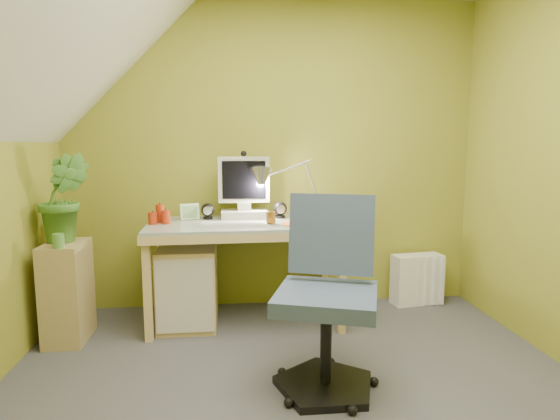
{
  "coord_description": "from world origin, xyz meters",
  "views": [
    {
      "loc": [
        -0.32,
        -2.07,
        1.29
      ],
      "look_at": [
        0.0,
        1.0,
        0.85
      ],
      "focal_mm": 30.0,
      "sensor_mm": 36.0,
      "label": 1
    }
  ],
  "objects": [
    {
      "name": "desk_lamp",
      "position": [
        0.22,
        1.41,
        1.05
      ],
      "size": [
        0.6,
        0.29,
        0.63
      ],
      "primitive_type": null,
      "rotation": [
        0.0,
        0.0,
        -0.06
      ],
      "color": "silver",
      "rests_on": "desk"
    },
    {
      "name": "wall_front",
      "position": [
        0.0,
        -1.6,
        1.2
      ],
      "size": [
        3.2,
        0.01,
        2.4
      ],
      "primitive_type": "cube",
      "color": "olive",
      "rests_on": "floor"
    },
    {
      "name": "slope_ceiling",
      "position": [
        -1.0,
        0.0,
        1.85
      ],
      "size": [
        1.1,
        3.2,
        1.1
      ],
      "primitive_type": "cube",
      "color": "white",
      "rests_on": "wall_left"
    },
    {
      "name": "floor",
      "position": [
        0.0,
        0.0,
        -0.01
      ],
      "size": [
        3.2,
        3.2,
        0.01
      ],
      "primitive_type": "cube",
      "color": "#48484C",
      "rests_on": "ground"
    },
    {
      "name": "candle_cluster",
      "position": [
        -0.83,
        1.24,
        0.8
      ],
      "size": [
        0.19,
        0.17,
        0.13
      ],
      "primitive_type": null,
      "rotation": [
        0.0,
        0.0,
        -0.16
      ],
      "color": "#AF2B0F",
      "rests_on": "desk"
    },
    {
      "name": "photo_frame_blue",
      "position": [
        0.33,
        1.39,
        0.8
      ],
      "size": [
        0.13,
        0.1,
        0.12
      ],
      "primitive_type": "cube",
      "rotation": [
        0.0,
        0.0,
        -0.62
      ],
      "color": "navy",
      "rests_on": "desk"
    },
    {
      "name": "task_chair",
      "position": [
        0.16,
        0.21,
        0.52
      ],
      "size": [
        0.73,
        0.73,
        1.04
      ],
      "primitive_type": null,
      "rotation": [
        0.0,
        0.0,
        -0.32
      ],
      "color": "#3B4B61",
      "rests_on": "floor"
    },
    {
      "name": "green_cup",
      "position": [
        -1.38,
        0.86,
        0.7
      ],
      "size": [
        0.08,
        0.08,
        0.09
      ],
      "primitive_type": "cylinder",
      "rotation": [
        0.0,
        0.0,
        0.26
      ],
      "color": "#54903C",
      "rests_on": "side_ledge"
    },
    {
      "name": "speaker_left",
      "position": [
        -0.5,
        1.39,
        0.79
      ],
      "size": [
        0.11,
        0.11,
        0.12
      ],
      "primitive_type": null,
      "rotation": [
        0.0,
        0.0,
        0.07
      ],
      "color": "black",
      "rests_on": "desk"
    },
    {
      "name": "photo_frame_green",
      "position": [
        -0.63,
        1.37,
        0.79
      ],
      "size": [
        0.14,
        0.06,
        0.12
      ],
      "primitive_type": "cube",
      "rotation": [
        0.0,
        0.0,
        0.3
      ],
      "color": "#AFD894",
      "rests_on": "desk"
    },
    {
      "name": "wall_back",
      "position": [
        0.0,
        1.6,
        1.2
      ],
      "size": [
        3.2,
        0.01,
        2.4
      ],
      "primitive_type": "cube",
      "color": "olive",
      "rests_on": "floor"
    },
    {
      "name": "keyboard",
      "position": [
        -0.31,
        1.09,
        0.75
      ],
      "size": [
        0.45,
        0.15,
        0.02
      ],
      "primitive_type": "cube",
      "rotation": [
        0.0,
        0.0,
        -0.03
      ],
      "color": "white",
      "rests_on": "desk"
    },
    {
      "name": "side_ledge",
      "position": [
        -1.4,
        1.01,
        0.33
      ],
      "size": [
        0.24,
        0.37,
        0.66
      ],
      "primitive_type": "cube",
      "color": "tan",
      "rests_on": "floor"
    },
    {
      "name": "radiator",
      "position": [
        1.16,
        1.46,
        0.2
      ],
      "size": [
        0.42,
        0.22,
        0.4
      ],
      "primitive_type": "cube",
      "rotation": [
        0.0,
        0.0,
        0.15
      ],
      "color": "white",
      "rests_on": "floor"
    },
    {
      "name": "photo_frame_red",
      "position": [
        0.19,
        1.35,
        0.8
      ],
      "size": [
        0.15,
        0.04,
        0.12
      ],
      "primitive_type": "cube",
      "rotation": [
        0.0,
        0.0,
        -0.11
      ],
      "color": "red",
      "rests_on": "desk"
    },
    {
      "name": "speaker_right",
      "position": [
        0.04,
        1.39,
        0.8
      ],
      "size": [
        0.12,
        0.12,
        0.13
      ],
      "primitive_type": null,
      "rotation": [
        0.0,
        0.0,
        0.18
      ],
      "color": "black",
      "rests_on": "desk"
    },
    {
      "name": "desk",
      "position": [
        -0.23,
        1.23,
        0.37
      ],
      "size": [
        1.39,
        0.72,
        0.73
      ],
      "primitive_type": null,
      "rotation": [
        0.0,
        0.0,
        0.03
      ],
      "color": "#D8B572",
      "rests_on": "floor"
    },
    {
      "name": "mousepad",
      "position": [
        0.15,
        1.09,
        0.74
      ],
      "size": [
        0.26,
        0.2,
        0.01
      ],
      "primitive_type": "cube",
      "rotation": [
        0.0,
        0.0,
        -0.14
      ],
      "color": "#CB621F",
      "rests_on": "desk"
    },
    {
      "name": "amber_tumbler",
      "position": [
        -0.05,
        1.15,
        0.78
      ],
      "size": [
        0.08,
        0.08,
        0.08
      ],
      "primitive_type": "cylinder",
      "rotation": [
        0.0,
        0.0,
        0.24
      ],
      "color": "#8B5614",
      "rests_on": "desk"
    },
    {
      "name": "mouse",
      "position": [
        0.15,
        1.09,
        0.75
      ],
      "size": [
        0.11,
        0.07,
        0.04
      ],
      "primitive_type": "ellipsoid",
      "rotation": [
        0.0,
        0.0,
        0.05
      ],
      "color": "white",
      "rests_on": "mousepad"
    },
    {
      "name": "potted_plant",
      "position": [
        -1.4,
        1.06,
        0.94
      ],
      "size": [
        0.37,
        0.32,
        0.58
      ],
      "primitive_type": "imported",
      "rotation": [
        0.0,
        0.0,
        0.23
      ],
      "color": "#427B29",
      "rests_on": "side_ledge"
    },
    {
      "name": "monitor",
      "position": [
        -0.23,
        1.41,
        1.02
      ],
      "size": [
        0.42,
        0.24,
        0.57
      ],
      "primitive_type": null,
      "rotation": [
        0.0,
        0.0,
        0.01
      ],
      "color": "beige",
      "rests_on": "desk"
    }
  ]
}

